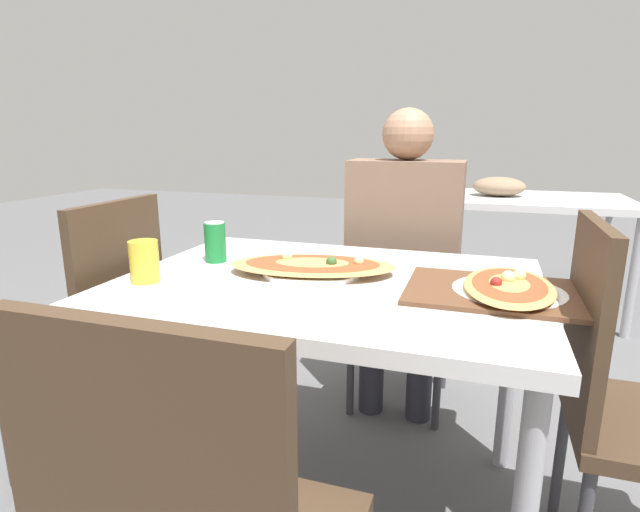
% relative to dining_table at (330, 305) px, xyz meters
% --- Properties ---
extents(ground_plane, '(14.00, 14.00, 0.00)m').
position_rel_dining_table_xyz_m(ground_plane, '(0.00, 0.00, -0.65)').
color(ground_plane, '#59595B').
extents(dining_table, '(1.13, 0.82, 0.72)m').
position_rel_dining_table_xyz_m(dining_table, '(0.00, 0.00, 0.00)').
color(dining_table, silver).
rests_on(dining_table, ground_plane).
extents(chair_far_seated, '(0.40, 0.40, 0.92)m').
position_rel_dining_table_xyz_m(chair_far_seated, '(0.11, 0.74, -0.14)').
color(chair_far_seated, '#3F2D1E').
rests_on(chair_far_seated, ground_plane).
extents(chair_side_left, '(0.40, 0.40, 0.92)m').
position_rel_dining_table_xyz_m(chair_side_left, '(-0.75, -0.08, -0.14)').
color(chair_side_left, '#3F2D1E').
rests_on(chair_side_left, ground_plane).
extents(chair_side_right, '(0.40, 0.40, 0.92)m').
position_rel_dining_table_xyz_m(chair_side_right, '(0.75, -0.02, -0.14)').
color(chair_side_right, '#3F2D1E').
rests_on(chair_side_right, ground_plane).
extents(person_seated, '(0.43, 0.23, 1.20)m').
position_rel_dining_table_xyz_m(person_seated, '(0.11, 0.63, 0.06)').
color(person_seated, '#2D2D38').
rests_on(person_seated, ground_plane).
extents(pizza_main, '(0.51, 0.34, 0.06)m').
position_rel_dining_table_xyz_m(pizza_main, '(-0.06, 0.04, 0.10)').
color(pizza_main, white).
rests_on(pizza_main, dining_table).
extents(soda_can, '(0.07, 0.07, 0.12)m').
position_rel_dining_table_xyz_m(soda_can, '(-0.40, 0.07, 0.14)').
color(soda_can, '#197233').
rests_on(soda_can, dining_table).
extents(drink_glass, '(0.08, 0.08, 0.11)m').
position_rel_dining_table_xyz_m(drink_glass, '(-0.47, -0.18, 0.13)').
color(drink_glass, gold).
rests_on(drink_glass, dining_table).
extents(serving_tray, '(0.41, 0.32, 0.01)m').
position_rel_dining_table_xyz_m(serving_tray, '(0.42, 0.00, 0.08)').
color(serving_tray, brown).
rests_on(serving_tray, dining_table).
extents(pizza_second, '(0.27, 0.36, 0.06)m').
position_rel_dining_table_xyz_m(pizza_second, '(0.46, 0.01, 0.10)').
color(pizza_second, white).
rests_on(pizza_second, dining_table).
extents(background_table, '(1.10, 0.80, 0.84)m').
position_rel_dining_table_xyz_m(background_table, '(0.66, 2.09, 0.02)').
color(background_table, silver).
rests_on(background_table, ground_plane).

